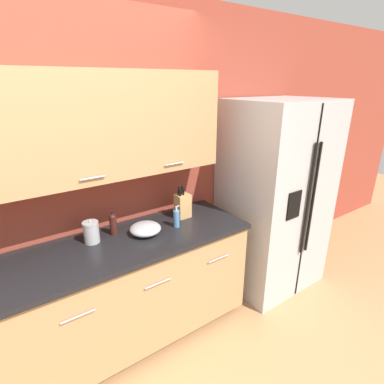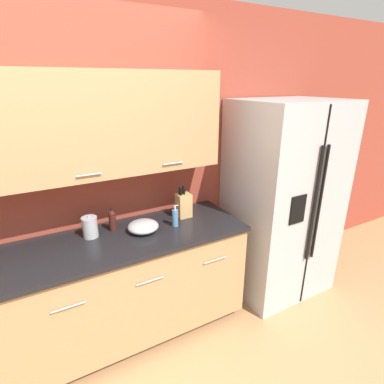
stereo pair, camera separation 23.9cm
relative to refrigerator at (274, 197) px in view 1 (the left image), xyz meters
name	(u,v)px [view 1 (the left image)]	position (x,y,z in m)	size (l,w,h in m)	color
wall_back	(55,172)	(-1.87, 0.36, 0.48)	(10.00, 0.39, 2.60)	#993D2D
counter_unit	(107,300)	(-1.71, 0.07, -0.46)	(2.24, 0.64, 0.91)	black
refrigerator	(274,197)	(0.00, 0.00, 0.00)	(0.93, 0.77, 1.85)	#B2B2B5
knife_block	(183,205)	(-0.97, 0.16, 0.09)	(0.12, 0.10, 0.28)	tan
soap_dispenser	(177,218)	(-1.11, 0.04, 0.05)	(0.05, 0.05, 0.18)	#4C7FB2
oil_bottle	(113,224)	(-1.56, 0.20, 0.07)	(0.05, 0.05, 0.18)	#3D1914
steel_canister	(91,232)	(-1.73, 0.18, 0.06)	(0.11, 0.11, 0.17)	#A3A3A5
mixing_bowl	(145,229)	(-1.36, 0.07, 0.02)	(0.23, 0.23, 0.08)	#A3A3A5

